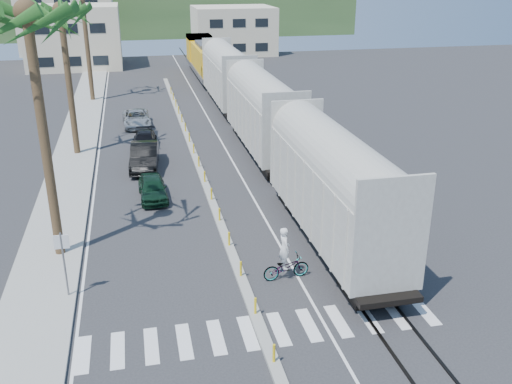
% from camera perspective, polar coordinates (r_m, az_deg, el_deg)
% --- Properties ---
extents(ground, '(140.00, 140.00, 0.00)m').
position_cam_1_polar(ground, '(23.83, -0.59, -11.03)').
color(ground, '#28282B').
rests_on(ground, ground).
extents(sidewalk, '(3.00, 90.00, 0.15)m').
position_cam_1_polar(sidewalk, '(46.63, -17.41, 4.79)').
color(sidewalk, gray).
rests_on(sidewalk, ground).
extents(rails, '(1.56, 100.00, 0.06)m').
position_cam_1_polar(rails, '(50.15, -1.56, 6.89)').
color(rails, black).
rests_on(rails, ground).
extents(median, '(0.45, 60.00, 0.85)m').
position_cam_1_polar(median, '(41.79, -6.22, 3.78)').
color(median, gray).
rests_on(median, ground).
extents(crosswalk, '(14.00, 2.20, 0.01)m').
position_cam_1_polar(crosswalk, '(22.21, 0.50, -13.75)').
color(crosswalk, silver).
rests_on(crosswalk, ground).
extents(lane_markings, '(9.42, 90.00, 0.01)m').
position_cam_1_polar(lane_markings, '(46.48, -9.58, 5.35)').
color(lane_markings, silver).
rests_on(lane_markings, ground).
extents(freight_train, '(3.00, 60.94, 5.85)m').
position_cam_1_polar(freight_train, '(46.74, -0.93, 9.42)').
color(freight_train, '#A29F95').
rests_on(freight_train, ground).
extents(street_sign, '(0.60, 0.08, 3.00)m').
position_cam_1_polar(street_sign, '(24.44, -18.72, -6.07)').
color(street_sign, slate).
rests_on(street_sign, ground).
extents(buildings, '(38.00, 27.00, 10.00)m').
position_cam_1_polar(buildings, '(91.70, -14.35, 15.79)').
color(buildings, beige).
rests_on(buildings, ground).
extents(hillside, '(80.00, 20.00, 12.00)m').
position_cam_1_polar(hillside, '(119.88, -10.97, 18.11)').
color(hillside, '#385628').
rests_on(hillside, ground).
extents(car_lead, '(1.86, 4.03, 1.34)m').
position_cam_1_polar(car_lead, '(34.14, -10.30, 0.40)').
color(car_lead, black).
rests_on(car_lead, ground).
extents(car_second, '(2.65, 5.39, 1.68)m').
position_cam_1_polar(car_second, '(39.41, -11.09, 3.53)').
color(car_second, black).
rests_on(car_second, ground).
extents(car_third, '(2.49, 4.54, 1.23)m').
position_cam_1_polar(car_third, '(43.75, -11.09, 5.05)').
color(car_third, black).
rests_on(car_third, ground).
extents(car_rear, '(2.62, 5.04, 1.35)m').
position_cam_1_polar(car_rear, '(50.23, -11.86, 7.22)').
color(car_rear, '#A7A9AC').
rests_on(car_rear, ground).
extents(cyclist, '(1.12, 2.23, 2.47)m').
position_cam_1_polar(cyclist, '(25.16, 2.99, -7.04)').
color(cyclist, '#9EA0A5').
rests_on(cyclist, ground).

